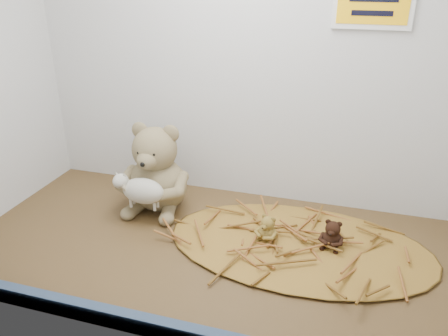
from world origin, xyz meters
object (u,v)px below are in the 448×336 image
(main_teddy, at_px, (157,167))
(mini_teddy_tan, at_px, (268,227))
(mini_teddy_brown, at_px, (332,233))
(toy_lamb, at_px, (143,191))

(main_teddy, height_order, mini_teddy_tan, main_teddy)
(mini_teddy_tan, relative_size, mini_teddy_brown, 0.96)
(main_teddy, relative_size, mini_teddy_brown, 3.41)
(mini_teddy_tan, bearing_deg, main_teddy, -173.61)
(main_teddy, bearing_deg, mini_teddy_tan, -17.46)
(main_teddy, distance_m, mini_teddy_brown, 0.49)
(mini_teddy_brown, bearing_deg, mini_teddy_tan, -164.85)
(toy_lamb, xyz_separation_m, mini_teddy_brown, (0.48, 0.01, -0.04))
(main_teddy, relative_size, mini_teddy_tan, 3.54)
(toy_lamb, distance_m, mini_teddy_tan, 0.33)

